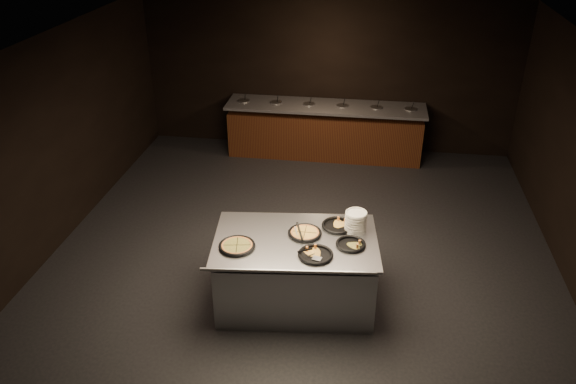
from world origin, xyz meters
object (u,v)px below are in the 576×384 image
at_px(pan_veggie_whole, 237,246).
at_px(pan_cheese_whole, 305,233).
at_px(serving_counter, 295,273).
at_px(plate_stack, 356,222).

relative_size(pan_veggie_whole, pan_cheese_whole, 1.05).
height_order(serving_counter, pan_veggie_whole, pan_veggie_whole).
bearing_deg(serving_counter, pan_cheese_whole, 47.59).
xyz_separation_m(pan_veggie_whole, pan_cheese_whole, (0.74, 0.39, -0.00)).
xyz_separation_m(plate_stack, pan_veggie_whole, (-1.33, -0.55, -0.11)).
distance_m(plate_stack, pan_veggie_whole, 1.45).
distance_m(serving_counter, pan_cheese_whole, 0.53).
relative_size(plate_stack, pan_cheese_whole, 0.64).
distance_m(plate_stack, pan_cheese_whole, 0.62).
height_order(pan_veggie_whole, pan_cheese_whole, same).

